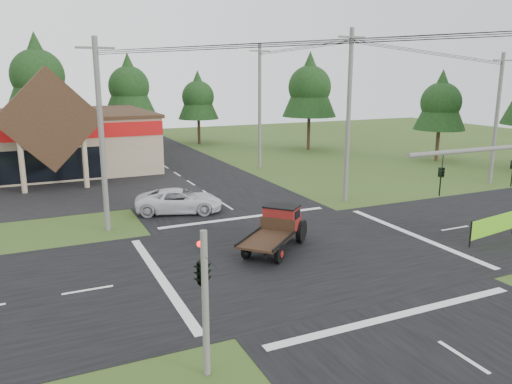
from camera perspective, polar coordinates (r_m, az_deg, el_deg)
ground at (r=24.59m, az=5.29°, el=-7.12°), size 120.00×120.00×0.00m
road_ns at (r=24.59m, az=5.29°, el=-7.10°), size 12.00×120.00×0.02m
road_ew at (r=24.59m, az=5.29°, el=-7.09°), size 120.00×12.00×0.02m
traffic_signal_corner at (r=14.17m, az=-6.17°, el=-7.57°), size 0.53×2.48×4.40m
utility_pole_nw at (r=28.33m, az=-17.27°, el=6.28°), size 2.00×0.30×10.50m
utility_pole_ne at (r=34.23m, az=10.53°, el=8.61°), size 2.00×0.30×11.50m
utility_pole_far at (r=43.83m, az=25.80°, el=7.65°), size 2.00×0.30×10.20m
utility_pole_n at (r=46.37m, az=0.43°, el=9.81°), size 2.00×0.30×11.20m
tree_row_c at (r=60.94m, az=-23.72°, el=12.36°), size 7.28×7.28×13.13m
tree_row_d at (r=63.01m, az=-14.34°, el=11.82°), size 6.16×6.16×11.11m
tree_row_e at (r=63.10m, az=-6.65°, el=10.92°), size 5.04×5.04×9.09m
tree_side_ne at (r=58.06m, az=6.16°, el=12.06°), size 6.16×6.16×11.11m
tree_side_e_near at (r=53.47m, az=20.40°, el=9.78°), size 5.04×5.04×9.09m
antique_flatbed_truck at (r=24.65m, az=2.10°, el=-4.41°), size 5.05×4.84×2.12m
roadside_banner at (r=29.07m, az=25.46°, el=-3.72°), size 4.03×0.78×1.39m
white_pickup at (r=31.95m, az=-8.76°, el=-0.99°), size 5.94×4.09×1.51m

